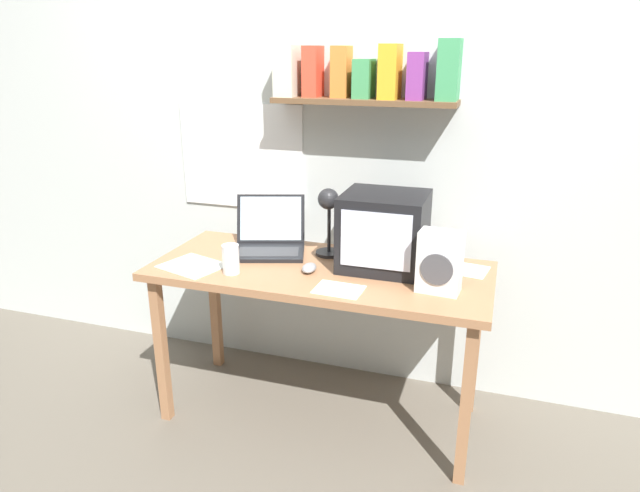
% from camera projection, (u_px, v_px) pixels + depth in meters
% --- Properties ---
extents(ground_plane, '(12.00, 12.00, 0.00)m').
position_uv_depth(ground_plane, '(320.00, 413.00, 2.76)').
color(ground_plane, '#635B50').
extents(back_wall, '(5.60, 0.24, 2.60)m').
position_uv_depth(back_wall, '(350.00, 129.00, 2.76)').
color(back_wall, silver).
rests_on(back_wall, ground_plane).
extents(corner_desk, '(1.49, 0.64, 0.76)m').
position_uv_depth(corner_desk, '(320.00, 283.00, 2.54)').
color(corner_desk, '#A16D49').
rests_on(corner_desk, ground_plane).
extents(crt_monitor, '(0.36, 0.33, 0.33)m').
position_uv_depth(crt_monitor, '(384.00, 231.00, 2.47)').
color(crt_monitor, black).
rests_on(crt_monitor, corner_desk).
extents(laptop, '(0.41, 0.41, 0.24)m').
position_uv_depth(laptop, '(270.00, 237.00, 2.72)').
color(laptop, black).
rests_on(laptop, corner_desk).
extents(desk_lamp, '(0.12, 0.16, 0.33)m').
position_uv_depth(desk_lamp, '(328.00, 212.00, 2.56)').
color(desk_lamp, '#232326').
rests_on(desk_lamp, corner_desk).
extents(juice_glass, '(0.07, 0.07, 0.13)m').
position_uv_depth(juice_glass, '(231.00, 261.00, 2.44)').
color(juice_glass, white).
rests_on(juice_glass, corner_desk).
extents(space_heater, '(0.18, 0.12, 0.25)m').
position_uv_depth(space_heater, '(440.00, 262.00, 2.23)').
color(space_heater, white).
rests_on(space_heater, corner_desk).
extents(computer_mouse, '(0.07, 0.11, 0.03)m').
position_uv_depth(computer_mouse, '(309.00, 268.00, 2.47)').
color(computer_mouse, gray).
rests_on(computer_mouse, corner_desk).
extents(loose_paper_near_laptop, '(0.20, 0.15, 0.00)m').
position_uv_depth(loose_paper_near_laptop, '(339.00, 289.00, 2.28)').
color(loose_paper_near_laptop, white).
rests_on(loose_paper_near_laptop, corner_desk).
extents(printed_handout, '(0.31, 0.28, 0.00)m').
position_uv_depth(printed_handout, '(193.00, 266.00, 2.53)').
color(printed_handout, silver).
rests_on(printed_handout, corner_desk).
extents(open_notebook, '(0.30, 0.20, 0.00)m').
position_uv_depth(open_notebook, '(454.00, 268.00, 2.51)').
color(open_notebook, white).
rests_on(open_notebook, corner_desk).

